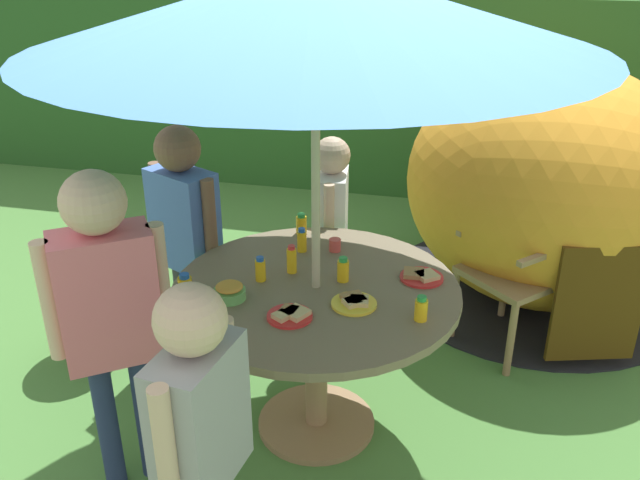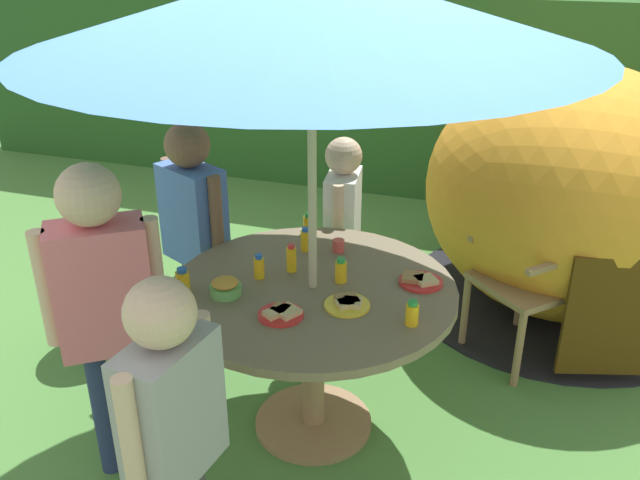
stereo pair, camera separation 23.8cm
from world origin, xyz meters
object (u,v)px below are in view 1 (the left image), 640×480
juice_bottle_center_front (301,224)px  juice_bottle_back_edge (261,269)px  plate_near_left (354,302)px  wooden_chair (525,257)px  potted_plant (92,290)px  child_in_blue_shirt (184,219)px  juice_bottle_center_back (421,309)px  juice_bottle_mid_left (292,260)px  dome_tent (546,184)px  plate_mid_right (421,276)px  juice_bottle_front_edge (302,241)px  child_in_pink_shirt (108,297)px  child_in_grey_shirt (200,418)px  juice_bottle_far_left (185,286)px  snack_bowl (230,291)px  patio_umbrella (315,7)px  juice_bottle_near_right (343,270)px  cup_near (335,245)px  plate_far_right (290,315)px  garden_table (316,315)px  child_in_white_shirt (331,212)px

juice_bottle_center_front → juice_bottle_back_edge: size_ratio=0.94×
plate_near_left → wooden_chair: bearing=55.5°
potted_plant → juice_bottle_back_edge: bearing=-18.0°
child_in_blue_shirt → plate_near_left: 1.07m
potted_plant → juice_bottle_center_back: juice_bottle_center_back is taller
juice_bottle_mid_left → juice_bottle_back_edge: size_ratio=1.16×
dome_tent → potted_plant: (-2.39, -1.24, -0.36)m
potted_plant → juice_bottle_mid_left: juice_bottle_mid_left is taller
plate_mid_right → juice_bottle_front_edge: 0.60m
wooden_chair → plate_mid_right: bearing=-78.3°
dome_tent → wooden_chair: bearing=-117.1°
child_in_pink_shirt → juice_bottle_center_back: bearing=-19.8°
child_in_grey_shirt → plate_near_left: child_in_grey_shirt is taller
plate_mid_right → juice_bottle_far_left: juice_bottle_far_left is taller
snack_bowl → patio_umbrella: bearing=29.4°
potted_plant → juice_bottle_near_right: 1.53m
plate_near_left → juice_bottle_center_front: size_ratio=1.78×
cup_near → juice_bottle_mid_left: bearing=-119.1°
plate_far_right → juice_bottle_mid_left: (-0.10, 0.37, 0.05)m
juice_bottle_center_front → juice_bottle_front_edge: bearing=-74.7°
garden_table → juice_bottle_back_edge: size_ratio=11.01×
plate_near_left → garden_table: bearing=148.8°
juice_bottle_center_front → child_in_pink_shirt: bearing=-115.7°
garden_table → juice_bottle_center_front: 0.59m
child_in_blue_shirt → plate_near_left: (0.95, -0.48, -0.07)m
juice_bottle_front_edge → garden_table: bearing=-65.5°
wooden_chair → potted_plant: wooden_chair is taller
garden_table → patio_umbrella: 1.29m
wooden_chair → juice_bottle_mid_left: size_ratio=7.08×
wooden_chair → child_in_pink_shirt: size_ratio=0.67×
child_in_blue_shirt → juice_bottle_back_edge: child_in_blue_shirt is taller
juice_bottle_near_right → juice_bottle_front_edge: 0.35m
wooden_chair → juice_bottle_far_left: 1.88m
juice_bottle_near_right → juice_bottle_center_back: bearing=-34.1°
plate_mid_right → cup_near: 0.46m
juice_bottle_near_right → cup_near: size_ratio=1.88×
patio_umbrella → child_in_blue_shirt: patio_umbrella is taller
dome_tent → plate_mid_right: size_ratio=11.98×
juice_bottle_mid_left → juice_bottle_center_back: bearing=-24.3°
plate_near_left → plate_far_right: same height
snack_bowl → child_in_pink_shirt: bearing=-139.1°
patio_umbrella → child_in_grey_shirt: (-0.13, -0.96, -1.09)m
dome_tent → cup_near: 1.63m
juice_bottle_near_right → plate_mid_right: bearing=16.0°
garden_table → cup_near: 0.40m
garden_table → juice_bottle_center_back: size_ratio=11.79×
patio_umbrella → snack_bowl: 1.17m
plate_near_left → child_in_white_shirt: bearing=107.6°
garden_table → juice_bottle_far_left: size_ratio=11.61×
garden_table → plate_far_right: 0.31m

